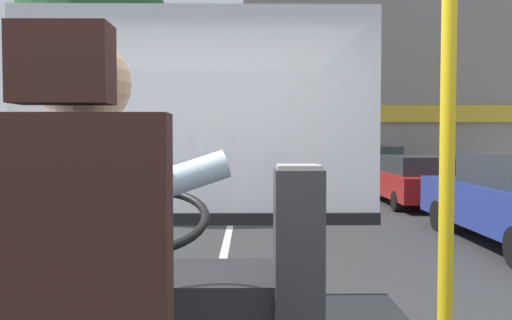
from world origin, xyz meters
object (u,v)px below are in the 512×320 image
parked_car_red (417,180)px  parked_car_green (369,165)px  fare_box (298,269)px  handrail_pole (447,156)px  steering_console (163,309)px  bus_driver (93,238)px

parked_car_red → parked_car_green: parked_car_green is taller
fare_box → handrail_pole: bearing=-65.1°
steering_console → fare_box: fare_box is taller
handrail_pole → parked_car_green: handrail_pole is taller
fare_box → parked_car_red: fare_box is taller
steering_console → parked_car_red: (4.61, 10.42, -0.20)m
handrail_pole → parked_car_green: (3.61, 16.64, -0.89)m
parked_car_green → fare_box: bearing=-104.1°
fare_box → bus_driver: bearing=-124.9°
steering_console → parked_car_red: size_ratio=0.28×
bus_driver → steering_console: 1.25m
parked_car_green → steering_console: bearing=-106.4°
fare_box → parked_car_red: (3.97, 10.62, -0.45)m
handrail_pole → parked_car_red: size_ratio=0.51×
steering_console → parked_car_green: size_ratio=0.25×
bus_driver → steering_console: (-0.00, 1.12, -0.56)m
handrail_pole → parked_car_red: (3.60, 11.41, -0.98)m
handrail_pole → fare_box: handrail_pole is taller
steering_console → handrail_pole: bearing=-44.5°
bus_driver → fare_box: bearing=55.1°
bus_driver → handrail_pole: bearing=7.4°
bus_driver → steering_console: bus_driver is taller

